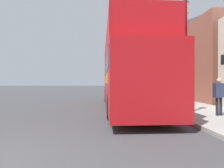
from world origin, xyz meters
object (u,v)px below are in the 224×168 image
lamp_post_second (142,61)px  lamp_post_third (128,69)px  parked_car_ahead_of_bus (120,90)px  lamp_post_nearest (185,35)px  tour_bus (126,77)px  pedestrian_third (219,93)px

lamp_post_second → lamp_post_third: 7.74m
parked_car_ahead_of_bus → lamp_post_nearest: (1.63, -11.34, 2.90)m
parked_car_ahead_of_bus → lamp_post_second: (1.57, -3.60, 2.72)m
lamp_post_nearest → lamp_post_third: (-0.16, 15.48, -0.24)m
parked_car_ahead_of_bus → lamp_post_second: lamp_post_second is taller
parked_car_ahead_of_bus → tour_bus: bearing=-93.5°
pedestrian_third → tour_bus: bearing=133.4°
lamp_post_second → lamp_post_third: (-0.10, 7.74, -0.06)m
lamp_post_nearest → lamp_post_second: size_ratio=1.06×
lamp_post_nearest → lamp_post_second: 7.74m
tour_bus → parked_car_ahead_of_bus: bearing=86.8°
lamp_post_second → lamp_post_third: bearing=90.7°
pedestrian_third → lamp_post_second: size_ratio=0.33×
parked_car_ahead_of_bus → lamp_post_nearest: lamp_post_nearest is taller
tour_bus → pedestrian_third: (3.37, -3.57, -0.77)m
lamp_post_second → tour_bus: bearing=-114.1°
lamp_post_nearest → tour_bus: bearing=125.0°
tour_bus → parked_car_ahead_of_bus: size_ratio=2.62×
parked_car_ahead_of_bus → lamp_post_third: 5.14m
lamp_post_nearest → pedestrian_third: bearing=-22.0°
parked_car_ahead_of_bus → pedestrian_third: bearing=-76.4°
parked_car_ahead_of_bus → lamp_post_nearest: size_ratio=0.83×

